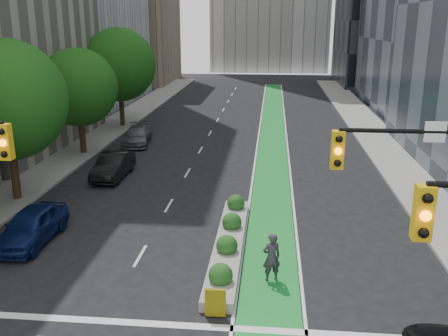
% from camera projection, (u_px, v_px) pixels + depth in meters
% --- Properties ---
extents(sidewalk_left, '(3.60, 90.00, 0.15)m').
position_uv_depth(sidewalk_left, '(88.00, 143.00, 40.12)').
color(sidewalk_left, gray).
rests_on(sidewalk_left, ground).
extents(sidewalk_right, '(3.60, 90.00, 0.15)m').
position_uv_depth(sidewalk_right, '(388.00, 150.00, 37.92)').
color(sidewalk_right, gray).
rests_on(sidewalk_right, ground).
extents(bike_lane_paint, '(2.20, 70.00, 0.01)m').
position_uv_depth(bike_lane_paint, '(273.00, 134.00, 43.53)').
color(bike_lane_paint, '#198A30').
rests_on(bike_lane_paint, ground).
extents(tree_mid, '(6.40, 6.40, 8.78)m').
position_uv_depth(tree_mid, '(6.00, 100.00, 26.08)').
color(tree_mid, black).
rests_on(tree_mid, ground).
extents(tree_midfar, '(5.60, 5.60, 7.76)m').
position_uv_depth(tree_midfar, '(78.00, 87.00, 35.79)').
color(tree_midfar, black).
rests_on(tree_midfar, ground).
extents(tree_far, '(6.60, 6.60, 9.00)m').
position_uv_depth(tree_far, '(119.00, 65.00, 45.12)').
color(tree_far, black).
rests_on(tree_far, ground).
extents(median_planter, '(1.20, 10.26, 1.10)m').
position_uv_depth(median_planter, '(229.00, 241.00, 21.69)').
color(median_planter, gray).
rests_on(median_planter, ground).
extents(cyclist, '(0.83, 0.68, 1.95)m').
position_uv_depth(cyclist, '(272.00, 257.00, 18.90)').
color(cyclist, '#342E37').
rests_on(cyclist, ground).
extents(parked_car_left_near, '(1.96, 4.67, 1.58)m').
position_uv_depth(parked_car_left_near, '(31.00, 226.00, 22.26)').
color(parked_car_left_near, '#0D1A4E').
rests_on(parked_car_left_near, ground).
extents(parked_car_left_mid, '(1.69, 4.68, 1.54)m').
position_uv_depth(parked_car_left_mid, '(113.00, 166.00, 31.50)').
color(parked_car_left_mid, black).
rests_on(parked_car_left_mid, ground).
extents(parked_car_left_far, '(2.59, 5.08, 1.41)m').
position_uv_depth(parked_car_left_far, '(137.00, 136.00, 39.94)').
color(parked_car_left_far, '#525457').
rests_on(parked_car_left_far, ground).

